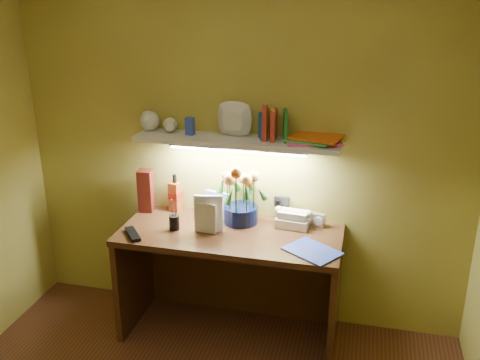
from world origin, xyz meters
name	(u,v)px	position (x,y,z in m)	size (l,w,h in m)	color
desk	(230,284)	(0.00, 1.20, 0.38)	(1.40, 0.60, 0.75)	#371A0F
flower_bouquet	(241,194)	(0.03, 1.37, 0.95)	(0.25, 0.25, 0.39)	black
telephone	(293,217)	(0.37, 1.39, 0.81)	(0.21, 0.15, 0.12)	white
desk_clock	(318,220)	(0.53, 1.42, 0.79)	(0.09, 0.04, 0.09)	silver
whisky_bottle	(175,193)	(-0.45, 1.45, 0.88)	(0.07, 0.07, 0.26)	#A5451C
whisky_box	(146,191)	(-0.64, 1.40, 0.90)	(0.09, 0.09, 0.29)	#52170F
pen_cup	(174,218)	(-0.35, 1.16, 0.83)	(0.07, 0.07, 0.16)	black
art_card	(217,205)	(-0.14, 1.40, 0.84)	(0.18, 0.04, 0.18)	white
tv_remote	(133,234)	(-0.57, 1.01, 0.76)	(0.05, 0.20, 0.02)	black
blue_folder	(312,251)	(0.54, 1.06, 0.75)	(0.30, 0.22, 0.01)	blue
desk_book_a	(194,216)	(-0.22, 1.17, 0.85)	(0.15, 0.02, 0.20)	beige
desk_book_b	(194,213)	(-0.22, 1.16, 0.87)	(0.18, 0.02, 0.25)	white
wall_shelf	(238,135)	(0.01, 1.38, 1.33)	(1.33, 0.35, 0.23)	white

